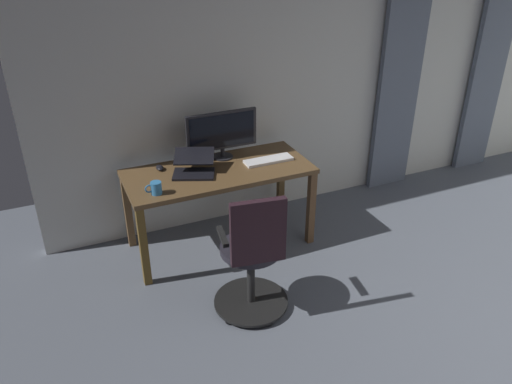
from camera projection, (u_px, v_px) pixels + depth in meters
The scene contains 10 objects.
back_room_partition at pixel (356, 58), 4.90m from camera, with size 6.17×0.10×2.80m, color silver.
curtain_left_panel at pixel (490, 63), 5.50m from camera, with size 0.44×0.06×2.42m, color slate.
curtain_right_panel at pixel (400, 75), 5.07m from camera, with size 0.48×0.06×2.42m, color slate.
desk at pixel (219, 179), 4.29m from camera, with size 1.56×0.68×0.74m.
office_chair at pixel (253, 259), 3.57m from camera, with size 0.56×0.56×1.02m.
computer_monitor at pixel (222, 132), 4.35m from camera, with size 0.63×0.18×0.42m.
computer_keyboard at pixel (268, 160), 4.38m from camera, with size 0.43×0.14×0.02m, color white.
laptop at pixel (194, 167), 4.16m from camera, with size 0.43×0.43×0.16m.
computer_mouse at pixel (160, 168), 4.23m from camera, with size 0.06×0.10×0.04m, color black.
mug_tea at pixel (156, 188), 3.84m from camera, with size 0.13×0.08×0.10m.
Camera 1 is at (2.89, 1.05, 2.58)m, focal length 35.59 mm.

